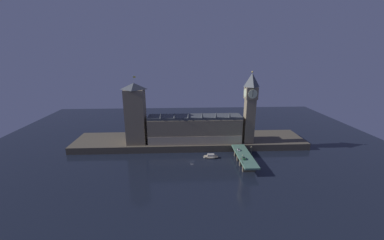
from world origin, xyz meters
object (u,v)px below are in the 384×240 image
victoria_tower (136,114)px  car_northbound_lead (239,150)px  clock_tower (250,106)px  car_northbound_trail (244,158)px  street_lamp_mid (251,150)px  pedestrian_far_rail (236,150)px  street_lamp_near (243,158)px  pedestrian_near_rail (241,159)px  boat_upstream (211,157)px

victoria_tower → car_northbound_lead: bearing=-15.9°
clock_tower → victoria_tower: (-103.07, 4.08, -6.85)m
car_northbound_trail → street_lamp_mid: street_lamp_mid is taller
clock_tower → street_lamp_mid: bearing=-100.9°
car_northbound_lead → pedestrian_far_rail: 3.01m
car_northbound_lead → street_lamp_mid: bearing=-50.4°
car_northbound_lead → street_lamp_near: bearing=-96.8°
victoria_tower → clock_tower: bearing=-2.3°
street_lamp_near → pedestrian_far_rail: bearing=89.0°
car_northbound_trail → clock_tower: bearing=70.3°
victoria_tower → car_northbound_trail: victoria_tower is taller
pedestrian_near_rail → street_lamp_near: size_ratio=0.26×
victoria_tower → car_northbound_lead: victoria_tower is taller
pedestrian_near_rail → pedestrian_far_rail: (0.00, 16.63, -0.13)m
pedestrian_far_rail → street_lamp_mid: bearing=-36.9°
street_lamp_near → boat_upstream: size_ratio=0.53×
pedestrian_near_rail → clock_tower: bearing=67.8°
clock_tower → victoria_tower: 103.38m
car_northbound_lead → street_lamp_mid: street_lamp_mid is taller
car_northbound_trail → street_lamp_mid: (7.83, 7.67, 3.81)m
clock_tower → boat_upstream: (-37.13, -19.92, -39.49)m
street_lamp_mid → street_lamp_near: bearing=-126.0°
pedestrian_near_rail → street_lamp_near: (-0.40, -5.84, 3.42)m
pedestrian_near_rail → boat_upstream: bearing=136.5°
pedestrian_near_rail → street_lamp_mid: 14.07m
clock_tower → boat_upstream: 57.75m
car_northbound_lead → car_northbound_trail: size_ratio=0.84×
clock_tower → street_lamp_near: size_ratio=9.32×
clock_tower → car_northbound_lead: clock_tower is taller
street_lamp_near → street_lamp_mid: bearing=54.0°
pedestrian_far_rail → street_lamp_mid: (10.31, -7.75, 3.73)m
street_lamp_near → boat_upstream: (-20.48, 25.64, -10.22)m
street_lamp_near → car_northbound_lead: bearing=83.2°
clock_tower → victoria_tower: clock_tower is taller
street_lamp_mid → car_northbound_trail: bearing=-135.6°
victoria_tower → pedestrian_near_rail: victoria_tower is taller
clock_tower → pedestrian_far_rail: size_ratio=41.08×
pedestrian_near_rail → street_lamp_near: street_lamp_near is taller
clock_tower → car_northbound_trail: size_ratio=14.26×
car_northbound_lead → clock_tower: bearing=57.2°
clock_tower → boat_upstream: clock_tower is taller
victoria_tower → pedestrian_near_rail: size_ratio=33.72×
pedestrian_far_rail → boat_upstream: 22.15m
pedestrian_near_rail → pedestrian_far_rail: bearing=90.0°
clock_tower → street_lamp_near: clock_tower is taller
clock_tower → pedestrian_far_rail: (-16.25, -23.10, -32.82)m
car_northbound_lead → car_northbound_trail: 17.12m
car_northbound_lead → street_lamp_mid: size_ratio=0.53×
street_lamp_near → street_lamp_mid: street_lamp_mid is taller
street_lamp_near → boat_upstream: bearing=128.6°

